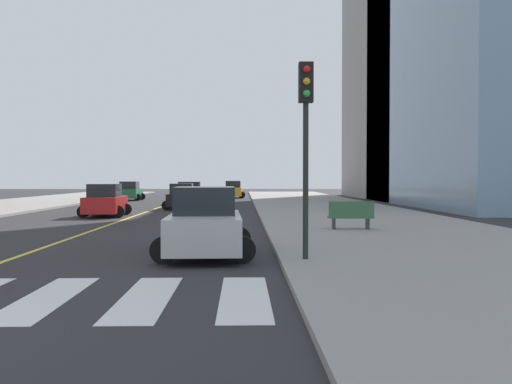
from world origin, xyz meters
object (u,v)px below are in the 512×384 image
(car_silver_third, at_px, (205,224))
(park_bench, at_px, (351,216))
(car_red_second, at_px, (105,201))
(car_black_fourth, at_px, (181,197))
(car_white_sixth, at_px, (189,194))
(traffic_light_near_corner, at_px, (306,121))
(car_green_fifth, at_px, (130,191))
(car_yellow_nearest, at_px, (233,190))

(car_silver_third, height_order, park_bench, car_silver_third)
(car_red_second, xyz_separation_m, car_silver_third, (6.84, -16.67, 0.03))
(car_red_second, xyz_separation_m, car_black_fourth, (3.54, 7.61, -0.02))
(car_silver_third, bearing_deg, park_bench, -131.44)
(car_silver_third, relative_size, car_white_sixth, 1.02)
(car_black_fourth, relative_size, traffic_light_near_corner, 0.84)
(car_black_fourth, bearing_deg, car_red_second, 62.67)
(car_green_fifth, bearing_deg, car_black_fourth, -67.73)
(car_yellow_nearest, xyz_separation_m, car_white_sixth, (-3.45, -15.68, -0.00))
(car_green_fifth, height_order, car_white_sixth, car_white_sixth)
(car_silver_third, xyz_separation_m, car_green_fifth, (-10.16, 40.42, -0.03))
(car_black_fourth, distance_m, car_green_fifth, 17.54)
(car_green_fifth, xyz_separation_m, traffic_light_near_corner, (12.81, -42.10, 2.74))
(car_yellow_nearest, height_order, car_silver_third, car_silver_third)
(car_black_fourth, distance_m, traffic_light_near_corner, 26.77)
(car_white_sixth, relative_size, park_bench, 2.36)
(car_red_second, distance_m, park_bench, 15.89)
(car_yellow_nearest, xyz_separation_m, traffic_light_near_corner, (2.63, -48.76, 2.72))
(park_bench, bearing_deg, car_red_second, 53.27)
(traffic_light_near_corner, bearing_deg, car_yellow_nearest, -86.92)
(car_green_fifth, relative_size, traffic_light_near_corner, 0.86)
(car_yellow_nearest, xyz_separation_m, car_green_fifth, (-10.19, -6.66, -0.01))
(car_yellow_nearest, bearing_deg, car_white_sixth, 78.59)
(traffic_light_near_corner, relative_size, park_bench, 2.70)
(car_red_second, height_order, car_silver_third, car_silver_third)
(car_yellow_nearest, relative_size, car_black_fourth, 1.04)
(car_yellow_nearest, height_order, traffic_light_near_corner, traffic_light_near_corner)
(car_white_sixth, height_order, park_bench, car_white_sixth)
(car_black_fourth, relative_size, car_white_sixth, 0.96)
(car_yellow_nearest, bearing_deg, car_red_second, 78.28)
(car_black_fourth, height_order, car_green_fifth, car_green_fifth)
(car_silver_third, distance_m, traffic_light_near_corner, 4.14)
(car_silver_third, xyz_separation_m, car_white_sixth, (-3.42, 31.40, -0.02))
(car_white_sixth, xyz_separation_m, park_bench, (8.81, -24.87, -0.20))
(car_silver_third, bearing_deg, traffic_light_near_corner, 145.77)
(car_silver_third, relative_size, park_bench, 2.41)
(car_black_fourth, bearing_deg, car_silver_third, 95.36)
(car_green_fifth, bearing_deg, park_bench, -66.14)
(car_green_fifth, bearing_deg, car_red_second, -82.81)
(car_red_second, xyz_separation_m, car_green_fifth, (-3.33, 23.75, 0.01))
(traffic_light_near_corner, bearing_deg, car_red_second, -62.66)
(car_white_sixth, bearing_deg, car_yellow_nearest, -100.44)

